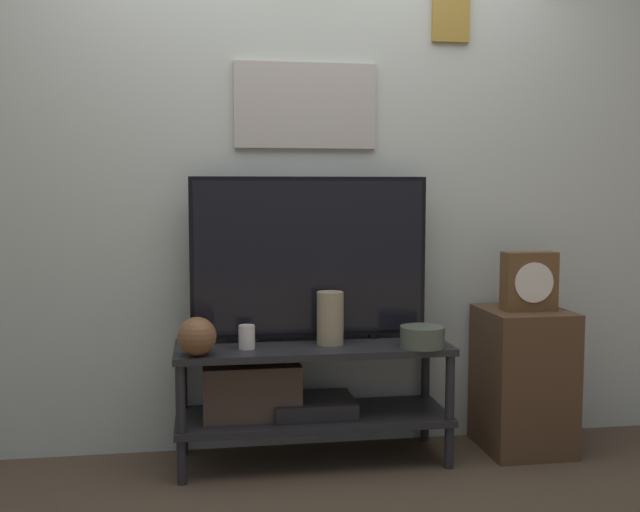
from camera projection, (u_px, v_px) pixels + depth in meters
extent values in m
plane|color=#4C3D2D|center=(322.00, 482.00, 3.08)|extent=(12.00, 12.00, 0.00)
cube|color=beige|center=(304.00, 157.00, 3.46)|extent=(6.40, 0.06, 2.70)
cube|color=#B2ADA3|center=(306.00, 106.00, 3.39)|extent=(0.65, 0.02, 0.39)
cube|color=#B2BCC6|center=(306.00, 105.00, 3.39)|extent=(0.61, 0.01, 0.35)
cube|color=#232326|center=(313.00, 348.00, 3.28)|extent=(1.20, 0.41, 0.03)
cube|color=#232326|center=(313.00, 417.00, 3.31)|extent=(1.20, 0.41, 0.03)
cylinder|color=#232326|center=(181.00, 421.00, 3.04)|extent=(0.04, 0.04, 0.53)
cylinder|color=#232326|center=(450.00, 408.00, 3.22)|extent=(0.04, 0.04, 0.53)
cylinder|color=#232326|center=(183.00, 397.00, 3.39)|extent=(0.04, 0.04, 0.53)
cylinder|color=#232326|center=(425.00, 387.00, 3.57)|extent=(0.04, 0.04, 0.53)
cube|color=black|center=(313.00, 406.00, 3.30)|extent=(0.36, 0.29, 0.07)
cube|color=#47382D|center=(252.00, 390.00, 3.25)|extent=(0.42, 0.23, 0.24)
cylinder|color=black|center=(246.00, 340.00, 3.32)|extent=(0.05, 0.05, 0.02)
cylinder|color=black|center=(373.00, 336.00, 3.41)|extent=(0.05, 0.05, 0.02)
cube|color=black|center=(310.00, 257.00, 3.34)|extent=(1.06, 0.04, 0.71)
cube|color=black|center=(311.00, 257.00, 3.32)|extent=(1.02, 0.01, 0.68)
cylinder|color=tan|center=(330.00, 318.00, 3.27)|extent=(0.12, 0.12, 0.23)
cylinder|color=#4C5647|center=(422.00, 337.00, 3.22)|extent=(0.19, 0.19, 0.09)
sphere|color=brown|center=(197.00, 336.00, 3.05)|extent=(0.16, 0.16, 0.16)
cylinder|color=silver|center=(247.00, 337.00, 3.18)|extent=(0.07, 0.07, 0.10)
cube|color=#513823|center=(523.00, 379.00, 3.45)|extent=(0.38, 0.41, 0.65)
cube|color=brown|center=(529.00, 281.00, 3.39)|extent=(0.24, 0.10, 0.27)
cylinder|color=white|center=(534.00, 283.00, 3.34)|extent=(0.18, 0.01, 0.18)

